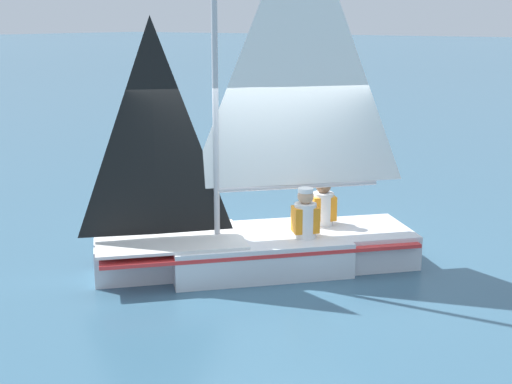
% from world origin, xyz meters
% --- Properties ---
extents(ground_plane, '(260.00, 260.00, 0.00)m').
position_xyz_m(ground_plane, '(0.00, 0.00, 0.00)').
color(ground_plane, '#38607A').
extents(sailboat_main, '(3.97, 4.12, 5.02)m').
position_xyz_m(sailboat_main, '(0.03, 0.04, 0.68)').
color(sailboat_main, silver).
rests_on(sailboat_main, ground_plane).
extents(sailor_helm, '(0.42, 0.43, 1.16)m').
position_xyz_m(sailor_helm, '(0.62, 0.28, 0.63)').
color(sailor_helm, black).
rests_on(sailor_helm, ground_plane).
extents(sailor_crew, '(0.42, 0.43, 1.16)m').
position_xyz_m(sailor_crew, '(0.52, 0.94, 0.63)').
color(sailor_crew, black).
rests_on(sailor_crew, ground_plane).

